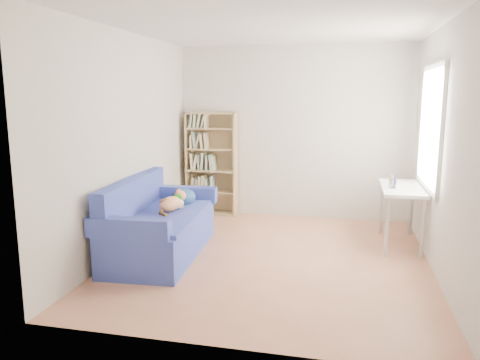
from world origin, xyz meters
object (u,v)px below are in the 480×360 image
bookshelf (212,168)px  pen_cup (393,183)px  sofa (158,226)px  desk (402,193)px

bookshelf → pen_cup: (2.62, -1.12, 0.07)m
bookshelf → sofa: bearing=-92.4°
desk → pen_cup: 0.23m
sofa → bookshelf: 2.03m
bookshelf → pen_cup: bookshelf is taller
bookshelf → desk: (2.74, -1.00, -0.08)m
pen_cup → desk: bearing=45.2°
sofa → pen_cup: pen_cup is taller
pen_cup → bookshelf: bearing=156.8°
desk → pen_cup: size_ratio=6.17×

